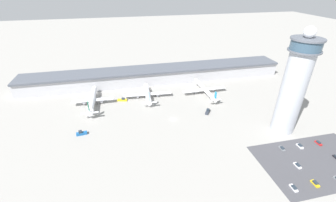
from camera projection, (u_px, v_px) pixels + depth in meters
ground_plane at (173, 119)px, 163.17m from camera, size 1000.00×1000.00×0.00m
terminal_building at (156, 75)px, 219.62m from camera, size 249.35×25.00×13.96m
control_tower at (294, 86)px, 137.19m from camera, size 17.92×17.92×67.80m
parking_lot_surface at (317, 162)px, 125.56m from camera, size 64.00×40.00×0.01m
airplane_gate_alpha at (92, 100)px, 179.27m from camera, size 32.78×43.85×14.14m
airplane_gate_bravo at (148, 94)px, 190.06m from camera, size 40.51×34.55×13.01m
airplane_gate_charlie at (205, 89)px, 197.29m from camera, size 39.53×43.70×11.68m
service_truck_catering at (122, 100)px, 187.42m from camera, size 8.23×4.47×2.51m
service_truck_fuel at (82, 133)px, 146.85m from camera, size 6.90×3.09×3.06m
service_truck_baggage at (208, 112)px, 170.48m from camera, size 5.81×6.70×3.18m
car_silver_sedan at (282, 148)px, 134.44m from camera, size 1.94×4.43×1.52m
car_white_wagon at (294, 188)px, 109.21m from camera, size 1.90×4.62×1.50m
car_blue_compact at (315, 183)px, 111.56m from camera, size 1.92×4.50×1.60m
car_green_van at (300, 146)px, 136.41m from camera, size 1.97×4.57×1.55m
car_red_hatchback at (318, 143)px, 138.94m from camera, size 1.91×4.62×1.51m
car_yellow_taxi at (298, 165)px, 122.32m from camera, size 1.93×4.63×1.41m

